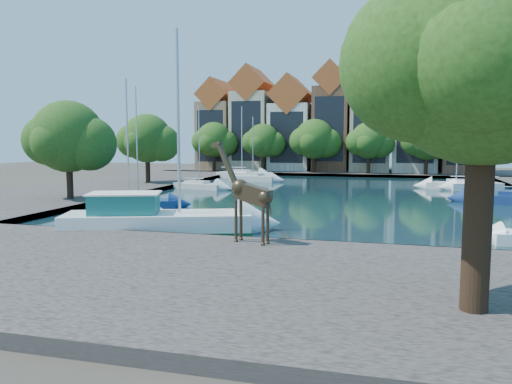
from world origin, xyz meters
TOP-DOWN VIEW (x-y plane):
  - ground at (0.00, 0.00)m, footprint 160.00×160.00m
  - water_basin at (0.00, 24.00)m, footprint 38.00×50.00m
  - near_quay at (0.00, -7.00)m, footprint 50.00×14.00m
  - far_quay at (0.00, 56.00)m, footprint 60.00×16.00m
  - left_quay at (-25.00, 24.00)m, footprint 14.00×52.00m
  - plane_tree at (7.62, -9.01)m, footprint 8.32×6.40m
  - townhouse_west_end at (-23.00, 55.99)m, footprint 5.44×9.18m
  - townhouse_west_mid at (-17.00, 55.99)m, footprint 5.94×9.18m
  - townhouse_west_inner at (-10.50, 55.99)m, footprint 6.43×9.18m
  - townhouse_center at (-4.00, 55.99)m, footprint 5.44×9.18m
  - townhouse_east_inner at (2.00, 55.99)m, footprint 5.94×9.18m
  - townhouse_east_mid at (8.50, 55.99)m, footprint 6.43×9.18m
  - townhouse_east_end at (15.00, 55.99)m, footprint 5.44×9.18m
  - far_tree_far_west at (-21.90, 50.49)m, footprint 7.28×5.60m
  - far_tree_west at (-13.91, 50.49)m, footprint 6.76×5.20m
  - far_tree_mid_west at (-5.89, 50.49)m, footprint 7.80×6.00m
  - far_tree_mid_east at (2.10, 50.49)m, footprint 7.02×5.40m
  - far_tree_east at (10.11, 50.49)m, footprint 7.54×5.80m
  - far_tree_far_east at (18.09, 50.49)m, footprint 6.76×5.20m
  - side_tree_left_near at (-20.89, 11.99)m, footprint 7.80×6.00m
  - side_tree_left_far at (-21.90, 27.99)m, footprint 7.28×5.60m
  - giraffe_statue at (-1.55, -1.42)m, footprint 3.35×1.36m
  - motorsailer at (-8.34, 1.88)m, footprint 11.21×6.50m
  - sailboat_left_a at (-12.00, 5.81)m, footprint 5.31×2.59m
  - sailboat_left_b at (-14.06, 10.90)m, footprint 6.11×4.20m
  - sailboat_left_c at (-15.00, 26.42)m, footprint 6.06×3.35m
  - sailboat_left_d at (-12.00, 37.45)m, footprint 6.09×2.67m
  - sailboat_left_e at (-15.00, 42.53)m, footprint 7.10×3.14m
  - sailboat_right_c at (13.83, 32.84)m, footprint 5.83×3.48m
  - sailboat_right_d at (12.00, 33.19)m, footprint 6.23×2.47m

SIDE VIEW (x-z plane):
  - ground at x=0.00m, z-range 0.00..0.00m
  - water_basin at x=0.00m, z-range 0.00..0.08m
  - near_quay at x=0.00m, z-range 0.00..0.50m
  - far_quay at x=0.00m, z-range 0.00..0.50m
  - left_quay at x=-25.00m, z-range 0.00..0.50m
  - sailboat_left_c at x=-15.00m, z-range -3.98..5.08m
  - sailboat_left_b at x=-14.06m, z-range -4.18..5.30m
  - sailboat_left_a at x=-12.00m, z-range -4.11..5.29m
  - sailboat_left_d at x=-12.00m, z-range -3.50..4.73m
  - sailboat_right_d at x=12.00m, z-range -4.01..5.32m
  - sailboat_left_e at x=-15.00m, z-range -4.29..5.64m
  - sailboat_right_c at x=13.83m, z-range -4.43..5.81m
  - motorsailer at x=-8.34m, z-range -4.85..6.79m
  - giraffe_statue at x=-1.55m, z-range 0.46..5.33m
  - far_tree_west at x=-13.91m, z-range 1.40..8.76m
  - far_tree_far_east at x=18.09m, z-range 1.40..8.76m
  - far_tree_mid_east at x=2.10m, z-range 1.37..8.89m
  - far_tree_far_west at x=-21.90m, z-range 1.34..9.02m
  - far_tree_east at x=10.11m, z-range 1.32..9.16m
  - far_tree_mid_west at x=-5.89m, z-range 1.29..9.29m
  - side_tree_left_far at x=-21.90m, z-range 1.44..9.32m
  - side_tree_left_near at x=-20.89m, z-range 1.39..9.59m
  - townhouse_east_end at x=15.00m, z-range -0.11..14.32m
  - townhouse_west_inner at x=-10.50m, z-range -0.22..14.92m
  - townhouse_west_end at x=-23.00m, z-range -0.11..14.83m
  - plane_tree at x=7.62m, z-range 2.36..12.98m
  - townhouse_east_inner at x=2.00m, z-range -0.16..15.63m
  - townhouse_east_mid at x=8.50m, z-range -0.22..16.43m
  - townhouse_west_mid at x=-17.00m, z-range -0.16..16.63m
  - townhouse_center at x=-4.00m, z-range -0.10..16.83m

